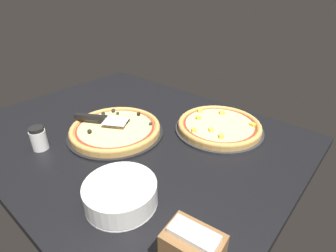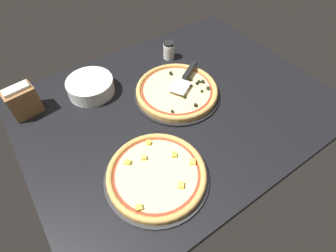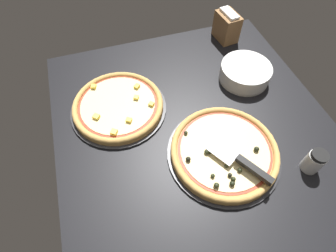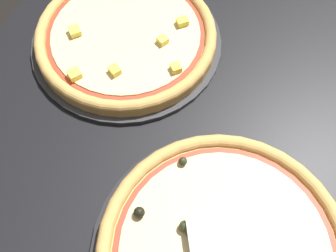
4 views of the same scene
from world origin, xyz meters
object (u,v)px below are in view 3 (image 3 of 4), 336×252
object	(u,v)px
plate_stack	(245,73)
parmesan_shaker	(314,161)
pizza_back	(118,105)
pizza_front	(224,151)
napkin_holder	(227,26)
serving_spatula	(247,165)

from	to	relation	value
plate_stack	parmesan_shaker	world-z (taller)	parmesan_shaker
pizza_back	plate_stack	size ratio (longest dim) A/B	1.67
pizza_front	plate_stack	size ratio (longest dim) A/B	1.77
parmesan_shaker	pizza_back	bearing A→B (deg)	51.85
pizza_back	napkin_holder	size ratio (longest dim) A/B	2.53
pizza_front	pizza_back	distance (cm)	44.46
plate_stack	parmesan_shaker	size ratio (longest dim) A/B	2.30
parmesan_shaker	napkin_holder	xyz separation A→B (cm)	(73.95, -2.10, 2.19)
pizza_front	pizza_back	size ratio (longest dim) A/B	1.06
parmesan_shaker	napkin_holder	size ratio (longest dim) A/B	0.66
pizza_back	napkin_holder	xyz separation A→B (cm)	(28.87, -59.48, 4.23)
serving_spatula	pizza_front	bearing A→B (deg)	21.67
plate_stack	parmesan_shaker	distance (cm)	45.59
pizza_back	napkin_holder	world-z (taller)	napkin_holder
pizza_back	napkin_holder	bearing A→B (deg)	-64.11
pizza_back	plate_stack	xyz separation A→B (cm)	(0.46, -55.48, 0.99)
pizza_front	parmesan_shaker	world-z (taller)	parmesan_shaker
pizza_front	parmesan_shaker	xyz separation A→B (cm)	(-13.54, -26.04, 1.89)
napkin_holder	parmesan_shaker	bearing A→B (deg)	178.37
pizza_back	serving_spatula	xyz separation A→B (cm)	(-39.94, -34.68, 3.60)
plate_stack	napkin_holder	bearing A→B (deg)	-8.01
serving_spatula	pizza_back	bearing A→B (deg)	40.97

